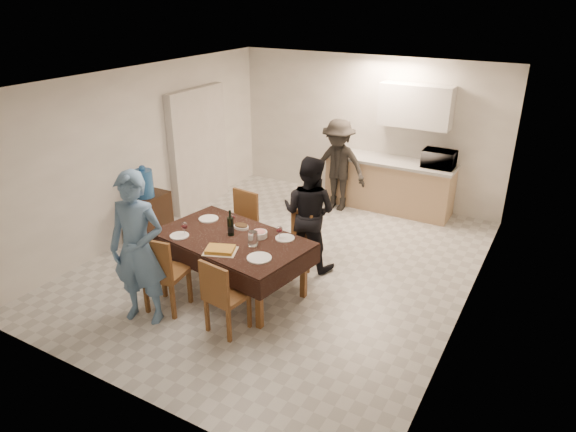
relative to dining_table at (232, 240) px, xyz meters
name	(u,v)px	position (x,y,z in m)	size (l,w,h in m)	color
floor	(284,263)	(0.23, 0.91, -0.72)	(5.00, 6.00, 0.02)	beige
ceiling	(283,79)	(0.23, 0.91, 1.88)	(5.00, 6.00, 0.02)	white
wall_back	(367,129)	(0.23, 3.91, 0.58)	(5.00, 0.02, 2.60)	silver
wall_front	(112,279)	(0.23, -2.09, 0.58)	(5.00, 0.02, 2.60)	silver
wall_left	(145,151)	(-2.27, 0.91, 0.58)	(0.02, 6.00, 2.60)	silver
wall_right	(477,215)	(2.73, 0.91, 0.58)	(0.02, 6.00, 2.60)	silver
stub_partition	(199,149)	(-2.19, 2.11, 0.33)	(0.15, 1.40, 2.10)	silver
kitchen_base_cabinet	(389,186)	(0.83, 3.59, -0.29)	(2.20, 0.60, 0.86)	tan
kitchen_worktop	(391,161)	(0.83, 3.59, 0.17)	(2.24, 0.64, 0.05)	#A1A29D
upper_cabinet	(416,106)	(1.13, 3.73, 1.13)	(1.20, 0.34, 0.70)	silver
dining_table	(232,240)	(0.00, 0.00, 0.00)	(2.08, 1.42, 0.75)	black
chair_near_left	(160,266)	(-0.45, -0.85, -0.09)	(0.53, 0.53, 0.55)	brown
chair_near_right	(222,290)	(0.45, -0.84, -0.15)	(0.47, 0.47, 0.50)	brown
chair_far_left	(233,222)	(-0.45, 0.66, -0.12)	(0.49, 0.49, 0.53)	brown
chair_far_right	(289,240)	(0.45, 0.67, -0.18)	(0.50, 0.51, 0.47)	brown
console	(148,217)	(-2.05, 0.60, -0.37)	(0.38, 0.75, 0.70)	black
water_jug	(144,184)	(-2.05, 0.60, 0.19)	(0.28, 0.28, 0.43)	#3270BB
wine_bottle	(230,223)	(-0.05, 0.05, 0.20)	(0.08, 0.08, 0.34)	black
water_pitcher	(253,239)	(0.35, -0.05, 0.13)	(0.12, 0.12, 0.18)	white
savoury_tart	(220,250)	(0.10, -0.38, 0.06)	(0.39, 0.29, 0.05)	gold
salad_bowl	(260,234)	(0.30, 0.18, 0.07)	(0.19, 0.19, 0.08)	white
mushroom_dish	(241,227)	(-0.05, 0.28, 0.05)	(0.19, 0.19, 0.03)	white
wine_glass_a	(185,229)	(-0.55, -0.25, 0.13)	(0.08, 0.08, 0.19)	white
wine_glass_b	(279,233)	(0.55, 0.25, 0.12)	(0.08, 0.08, 0.18)	white
wine_glass_c	(232,219)	(-0.20, 0.30, 0.12)	(0.08, 0.08, 0.17)	white
plate_near_left	(179,236)	(-0.60, -0.30, 0.04)	(0.24, 0.24, 0.01)	white
plate_near_right	(259,258)	(0.60, -0.30, 0.04)	(0.29, 0.29, 0.02)	white
plate_far_left	(209,219)	(-0.60, 0.30, 0.04)	(0.27, 0.27, 0.02)	white
plate_far_right	(285,238)	(0.60, 0.30, 0.04)	(0.24, 0.24, 0.01)	white
microwave	(439,159)	(1.65, 3.59, 0.34)	(0.52, 0.35, 0.29)	silver
person_near	(138,249)	(-0.55, -1.05, 0.20)	(0.67, 0.44, 1.84)	#567CA4
person_far	(309,213)	(0.55, 1.05, 0.09)	(0.79, 0.61, 1.62)	black
person_kitchen	(338,165)	(0.03, 3.14, 0.09)	(1.05, 0.60, 1.62)	black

